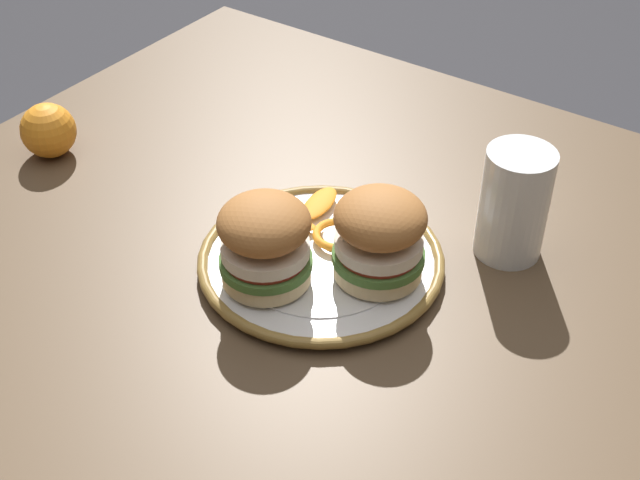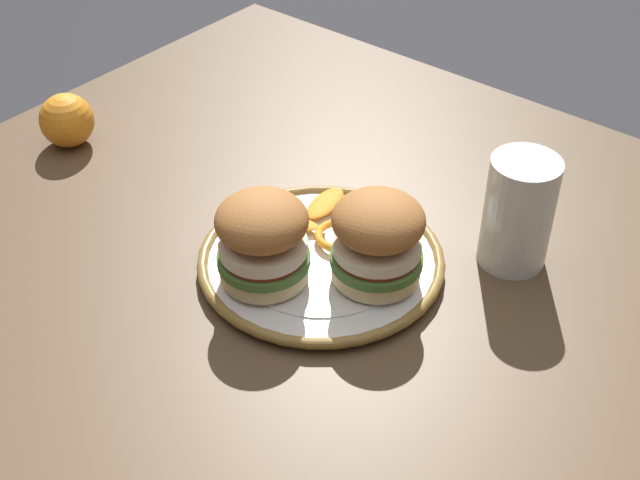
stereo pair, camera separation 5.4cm
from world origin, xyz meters
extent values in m
cube|color=brown|center=(0.00, 0.00, 0.70)|extent=(1.17, 0.97, 0.03)
cube|color=brown|center=(-0.52, 0.42, 0.34)|extent=(0.06, 0.06, 0.69)
cylinder|color=white|center=(-0.04, 0.00, 0.72)|extent=(0.25, 0.25, 0.01)
torus|color=olive|center=(-0.04, 0.00, 0.73)|extent=(0.28, 0.28, 0.01)
cylinder|color=white|center=(-0.04, 0.00, 0.73)|extent=(0.19, 0.19, 0.00)
cylinder|color=beige|center=(0.03, 0.01, 0.74)|extent=(0.10, 0.10, 0.02)
cylinder|color=#477033|center=(0.03, 0.01, 0.76)|extent=(0.10, 0.10, 0.01)
cylinder|color=#BC3828|center=(0.03, 0.01, 0.77)|extent=(0.09, 0.09, 0.01)
cylinder|color=silver|center=(0.03, 0.01, 0.78)|extent=(0.09, 0.09, 0.01)
ellipsoid|color=#A36633|center=(0.03, 0.01, 0.81)|extent=(0.14, 0.14, 0.05)
cylinder|color=beige|center=(-0.06, -0.06, 0.74)|extent=(0.10, 0.10, 0.02)
cylinder|color=#477033|center=(-0.06, -0.06, 0.76)|extent=(0.10, 0.10, 0.01)
cylinder|color=#BC3828|center=(-0.06, -0.06, 0.77)|extent=(0.09, 0.09, 0.01)
cylinder|color=silver|center=(-0.06, -0.06, 0.78)|extent=(0.09, 0.09, 0.01)
ellipsoid|color=#A36633|center=(-0.06, -0.06, 0.81)|extent=(0.14, 0.14, 0.05)
torus|color=orange|center=(-0.05, 0.09, 0.74)|extent=(0.06, 0.06, 0.01)
cylinder|color=#F4E5C6|center=(-0.05, 0.09, 0.74)|extent=(0.03, 0.03, 0.00)
ellipsoid|color=orange|center=(-0.10, 0.02, 0.74)|extent=(0.08, 0.05, 0.01)
ellipsoid|color=orange|center=(-0.09, 0.07, 0.74)|extent=(0.04, 0.07, 0.01)
torus|color=orange|center=(-0.04, 0.04, 0.74)|extent=(0.07, 0.07, 0.01)
cylinder|color=#F4E5C6|center=(-0.04, 0.04, 0.74)|extent=(0.03, 0.03, 0.00)
cylinder|color=white|center=(0.12, 0.15, 0.78)|extent=(0.08, 0.08, 0.13)
cylinder|color=silver|center=(0.12, 0.15, 0.74)|extent=(0.07, 0.07, 0.05)
sphere|color=orange|center=(-0.46, -0.01, 0.75)|extent=(0.07, 0.07, 0.07)
camera|label=1|loc=(0.38, -0.60, 1.34)|focal=48.28mm
camera|label=2|loc=(0.42, -0.57, 1.34)|focal=48.28mm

